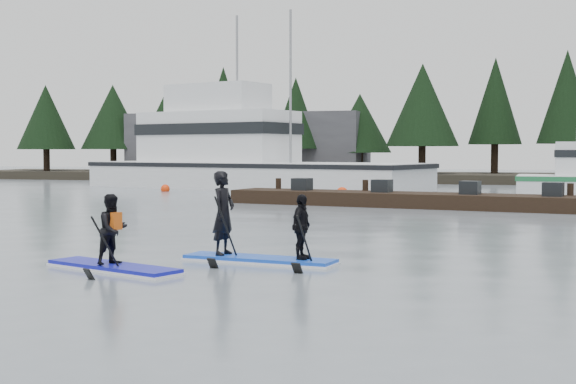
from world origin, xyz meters
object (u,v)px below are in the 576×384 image
(floating_dock, at_px, (431,200))
(paddleboard_solo, at_px, (113,242))
(paddleboard_duo, at_px, (256,229))
(fishing_boat_large, at_px, (243,173))

(floating_dock, xyz_separation_m, paddleboard_solo, (-4.01, -17.90, 0.24))
(paddleboard_solo, distance_m, paddleboard_duo, 2.80)
(floating_dock, distance_m, paddleboard_solo, 18.35)
(fishing_boat_large, bearing_deg, paddleboard_duo, -53.65)
(fishing_boat_large, xyz_separation_m, floating_dock, (12.26, -13.20, -0.61))
(paddleboard_solo, xyz_separation_m, paddleboard_duo, (2.20, 1.74, 0.14))
(fishing_boat_large, distance_m, paddleboard_solo, 32.19)
(paddleboard_solo, bearing_deg, floating_dock, 98.63)
(paddleboard_solo, relative_size, paddleboard_duo, 0.95)
(fishing_boat_large, distance_m, paddleboard_duo, 31.17)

